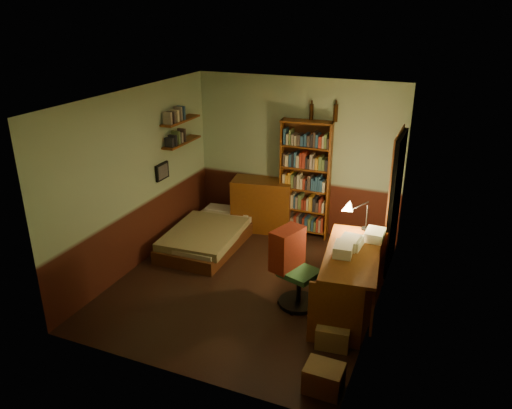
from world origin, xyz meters
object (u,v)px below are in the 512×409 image
at_px(dresser, 262,205).
at_px(cardboard_box_b, 333,335).
at_px(bed, 209,229).
at_px(mini_stereo, 293,178).
at_px(desk, 350,282).
at_px(bookshelf, 305,180).
at_px(office_chair, 299,269).
at_px(desk_lamp, 367,209).
at_px(cardboard_box_a, 324,378).

height_order(dresser, cardboard_box_b, dresser).
xyz_separation_m(bed, dresser, (0.56, 0.89, 0.17)).
distance_m(mini_stereo, desk, 2.54).
xyz_separation_m(bookshelf, cardboard_box_b, (1.23, -2.73, -0.84)).
bearing_deg(office_chair, mini_stereo, 129.12).
distance_m(desk_lamp, cardboard_box_a, 2.44).
bearing_deg(cardboard_box_a, office_chair, 117.67).
bearing_deg(desk_lamp, dresser, 166.26).
bearing_deg(cardboard_box_b, office_chair, 134.72).
xyz_separation_m(bed, cardboard_box_b, (2.52, -1.75, -0.14)).
bearing_deg(mini_stereo, cardboard_box_b, -57.96).
distance_m(desk, office_chair, 0.65).
height_order(bed, desk_lamp, desk_lamp).
xyz_separation_m(desk, cardboard_box_b, (-0.01, -0.76, -0.29)).
distance_m(dresser, cardboard_box_a, 3.97).
distance_m(bookshelf, desk_lamp, 1.78).
height_order(bed, office_chair, office_chair).
xyz_separation_m(bookshelf, desk_lamp, (1.25, -1.25, 0.16)).
bearing_deg(mini_stereo, office_chair, -64.53).
height_order(bookshelf, desk, bookshelf).
height_order(desk, cardboard_box_b, desk).
bearing_deg(bed, cardboard_box_b, -35.75).
distance_m(mini_stereo, bookshelf, 0.22).
distance_m(mini_stereo, desk_lamp, 1.96).
bearing_deg(mini_stereo, bookshelf, -6.13).
bearing_deg(mini_stereo, desk_lamp, -36.84).
distance_m(office_chair, cardboard_box_a, 1.60).
height_order(bed, dresser, dresser).
bearing_deg(desk, desk_lamp, 81.48).
height_order(dresser, desk, dresser).
bearing_deg(desk_lamp, desk, -74.31).
bearing_deg(cardboard_box_a, mini_stereo, 113.70).
bearing_deg(dresser, office_chair, -66.80).
bearing_deg(mini_stereo, cardboard_box_a, -61.84).
distance_m(bookshelf, office_chair, 2.23).
relative_size(mini_stereo, bookshelf, 0.12).
distance_m(bed, mini_stereo, 1.62).
distance_m(bed, cardboard_box_b, 3.07).
xyz_separation_m(dresser, mini_stereo, (0.50, 0.12, 0.51)).
distance_m(bed, dresser, 1.07).
bearing_deg(bookshelf, desk, -63.83).
relative_size(dresser, office_chair, 0.96).
bearing_deg(desk, office_chair, -176.31).
relative_size(bookshelf, cardboard_box_a, 5.10).
xyz_separation_m(bed, cardboard_box_a, (2.61, -2.50, -0.13)).
bearing_deg(cardboard_box_b, dresser, 126.41).
height_order(dresser, mini_stereo, mini_stereo).
bearing_deg(dresser, bed, -132.50).
bearing_deg(desk, cardboard_box_b, -97.78).
relative_size(bookshelf, cardboard_box_b, 5.20).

